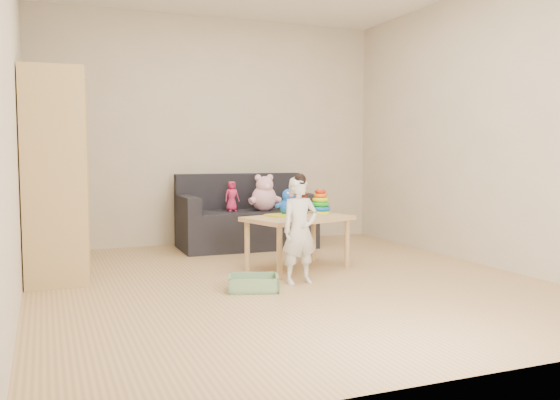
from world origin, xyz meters
name	(u,v)px	position (x,y,z in m)	size (l,w,h in m)	color
room	(286,122)	(0.00, 0.00, 1.30)	(4.50, 4.50, 4.50)	tan
wardrobe	(53,176)	(-1.75, 0.86, 0.86)	(0.48, 0.96, 1.73)	tan
sofa	(246,229)	(0.25, 1.75, 0.21)	(1.46, 0.73, 0.41)	black
play_table	(298,243)	(0.30, 0.43, 0.24)	(0.91, 0.58, 0.48)	tan
storage_bin	(253,283)	(-0.35, -0.21, 0.06)	(0.38, 0.29, 0.11)	gray
toddler	(300,232)	(0.08, -0.11, 0.42)	(0.31, 0.21, 0.84)	silver
pink_bear	(264,195)	(0.43, 1.69, 0.58)	(0.30, 0.25, 0.34)	#FFBBD2
doll	(232,197)	(0.08, 1.74, 0.57)	(0.16, 0.11, 0.33)	#DC2960
ring_stacker	(320,204)	(0.61, 0.62, 0.57)	(0.20, 0.20, 0.23)	yellow
brown_bottle	(304,202)	(0.45, 0.64, 0.59)	(0.09, 0.09, 0.25)	black
blue_plush	(288,202)	(0.26, 0.57, 0.60)	(0.20, 0.16, 0.25)	blue
wooden_figure	(296,212)	(0.24, 0.36, 0.53)	(0.04, 0.03, 0.10)	brown
yellow_book	(280,215)	(0.15, 0.52, 0.49)	(0.20, 0.20, 0.02)	#D6E718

